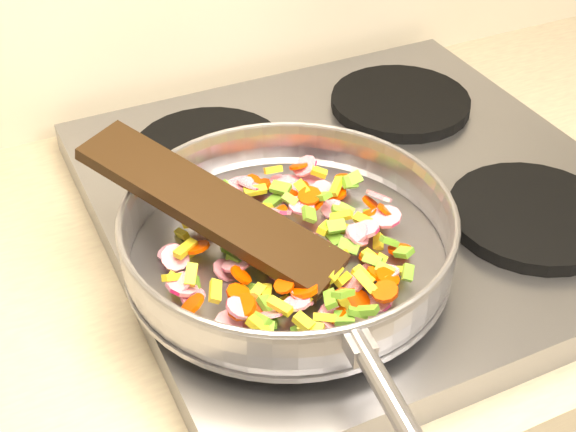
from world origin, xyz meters
name	(u,v)px	position (x,y,z in m)	size (l,w,h in m)	color
cooktop	(361,200)	(-0.70, 1.67, 0.92)	(0.60, 0.60, 0.04)	#939399
grate_fl	(310,290)	(-0.84, 1.52, 0.95)	(0.19, 0.19, 0.02)	black
grate_fr	(533,216)	(-0.56, 1.52, 0.95)	(0.19, 0.19, 0.02)	black
grate_bl	(209,151)	(-0.84, 1.81, 0.95)	(0.19, 0.19, 0.02)	black
grate_br	(400,102)	(-0.56, 1.81, 0.95)	(0.19, 0.19, 0.02)	black
saute_pan	(289,234)	(-0.84, 1.57, 0.99)	(0.38, 0.55, 0.06)	#9E9EA5
vegetable_heap	(293,246)	(-0.84, 1.56, 0.98)	(0.27, 0.28, 0.05)	yellow
wooden_spatula	(210,206)	(-0.91, 1.62, 1.01)	(0.29, 0.07, 0.01)	black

